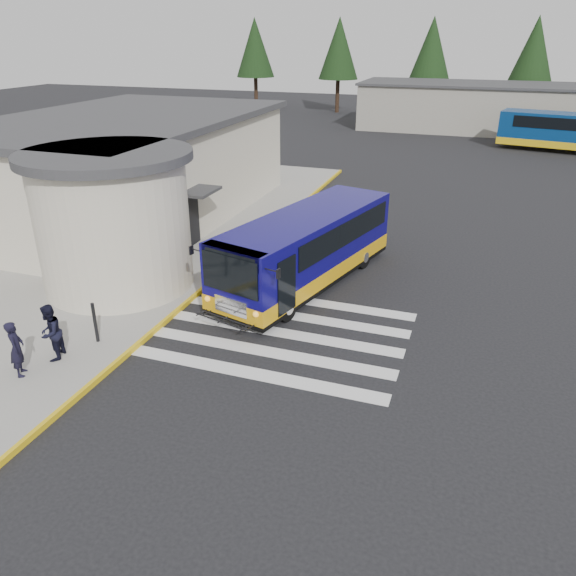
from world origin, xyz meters
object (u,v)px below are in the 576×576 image
(pedestrian_b, at_px, (50,333))
(bollard, at_px, (95,323))
(pedestrian_a, at_px, (17,349))
(far_bus_a, at_px, (566,130))
(transit_bus, at_px, (306,251))

(pedestrian_b, distance_m, bollard, 1.34)
(pedestrian_b, bearing_deg, pedestrian_a, -32.73)
(pedestrian_b, height_order, far_bus_a, far_bus_a)
(pedestrian_a, xyz_separation_m, far_bus_a, (16.47, 39.00, 0.66))
(pedestrian_a, bearing_deg, bollard, -55.06)
(transit_bus, xyz_separation_m, bollard, (-4.44, -6.40, -0.48))
(pedestrian_b, relative_size, bollard, 1.31)
(transit_bus, height_order, far_bus_a, far_bus_a)
(transit_bus, xyz_separation_m, pedestrian_a, (-5.28, -8.55, -0.32))
(pedestrian_a, distance_m, pedestrian_b, 0.99)
(transit_bus, bearing_deg, far_bus_a, 84.46)
(pedestrian_a, relative_size, far_bus_a, 0.16)
(pedestrian_b, distance_m, far_bus_a, 41.35)
(pedestrian_a, height_order, bollard, pedestrian_a)
(far_bus_a, bearing_deg, pedestrian_a, 168.02)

